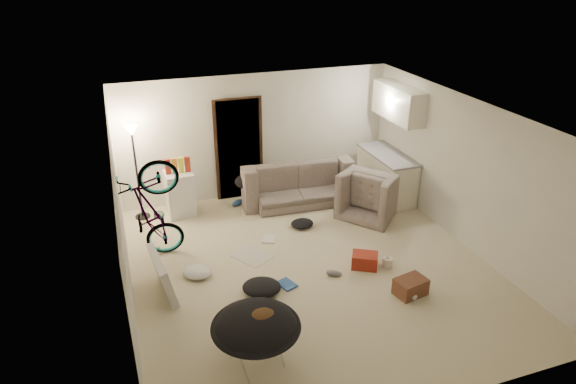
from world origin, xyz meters
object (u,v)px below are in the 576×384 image
object	(u,v)px
tv_box	(163,275)
armchair	(374,197)
floor_lamp	(134,153)
mini_fridge	(180,194)
drink_case_a	(411,287)
bicycle	(154,233)
drink_case_b	(365,260)
saucer_chair	(256,333)
sofa	(295,184)
kitchen_counter	(386,176)
juicer	(387,262)

from	to	relation	value
tv_box	armchair	bearing A→B (deg)	11.35
floor_lamp	tv_box	world-z (taller)	floor_lamp
armchair	mini_fridge	bearing A→B (deg)	33.60
drink_case_a	bicycle	bearing A→B (deg)	135.66
mini_fridge	tv_box	bearing A→B (deg)	-107.47
tv_box	drink_case_b	xyz separation A→B (m)	(3.12, -0.36, -0.19)
saucer_chair	tv_box	size ratio (longest dim) A/B	1.16
floor_lamp	drink_case_a	xyz separation A→B (m)	(3.52, -3.79, -1.18)
floor_lamp	sofa	size ratio (longest dim) A/B	0.82
kitchen_counter	saucer_chair	world-z (taller)	kitchen_counter
saucer_chair	floor_lamp	bearing A→B (deg)	102.86
sofa	mini_fridge	size ratio (longest dim) A/B	2.58
floor_lamp	sofa	distance (m)	3.17
tv_box	juicer	xyz separation A→B (m)	(3.46, -0.49, -0.21)
mini_fridge	drink_case_a	world-z (taller)	mini_fridge
mini_fridge	drink_case_a	xyz separation A→B (m)	(2.80, -3.69, -0.30)
bicycle	drink_case_b	xyz separation A→B (m)	(3.12, -1.36, -0.36)
mini_fridge	drink_case_a	bearing A→B (deg)	-55.95
sofa	kitchen_counter	bearing A→B (deg)	169.23
floor_lamp	juicer	xyz separation A→B (m)	(3.56, -3.04, -1.21)
bicycle	mini_fridge	distance (m)	1.59
armchair	mini_fridge	xyz separation A→B (m)	(-3.51, 1.15, 0.10)
floor_lamp	juicer	bearing A→B (deg)	-40.47
sofa	drink_case_a	xyz separation A→B (m)	(0.52, -3.59, -0.20)
tv_box	juicer	distance (m)	3.50
kitchen_counter	tv_box	size ratio (longest dim) A/B	1.60
kitchen_counter	drink_case_a	world-z (taller)	kitchen_counter
armchair	drink_case_b	xyz separation A→B (m)	(-1.02, -1.66, -0.22)
drink_case_a	saucer_chair	bearing A→B (deg)	-177.85
floor_lamp	saucer_chair	size ratio (longest dim) A/B	1.67
drink_case_a	juicer	size ratio (longest dim) A/B	1.94
kitchen_counter	sofa	distance (m)	1.88
kitchen_counter	drink_case_b	world-z (taller)	kitchen_counter
floor_lamp	armchair	bearing A→B (deg)	-16.47
drink_case_b	juicer	distance (m)	0.36
mini_fridge	juicer	xyz separation A→B (m)	(2.83, -2.94, -0.34)
sofa	juicer	xyz separation A→B (m)	(0.55, -2.84, -0.23)
bicycle	juicer	bearing A→B (deg)	-110.32
sofa	juicer	bearing A→B (deg)	104.15
drink_case_b	saucer_chair	bearing A→B (deg)	-116.75
sofa	bicycle	distance (m)	3.21
juicer	floor_lamp	bearing A→B (deg)	139.53
sofa	drink_case_b	world-z (taller)	sofa
kitchen_counter	sofa	bearing A→B (deg)	166.15
armchair	drink_case_a	size ratio (longest dim) A/B	2.29
sofa	bicycle	xyz separation A→B (m)	(-2.90, -1.36, 0.15)
tv_box	mini_fridge	bearing A→B (deg)	69.60
floor_lamp	drink_case_b	distance (m)	4.50
saucer_chair	juicer	world-z (taller)	saucer_chair
floor_lamp	juicer	size ratio (longest dim) A/B	7.83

